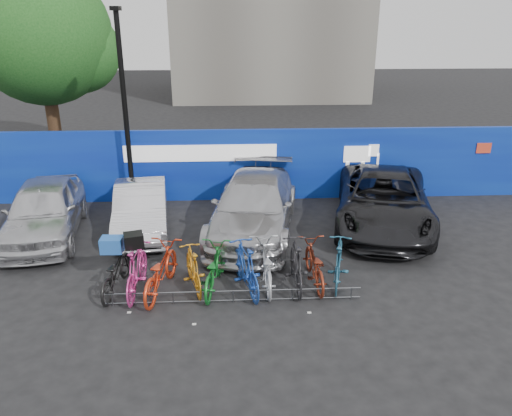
{
  "coord_description": "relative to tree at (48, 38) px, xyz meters",
  "views": [
    {
      "loc": [
        0.02,
        -10.04,
        5.85
      ],
      "look_at": [
        0.63,
        2.0,
        1.2
      ],
      "focal_mm": 35.0,
      "sensor_mm": 36.0,
      "label": 1
    }
  ],
  "objects": [
    {
      "name": "cargo_crate",
      "position": [
        4.13,
        -10.02,
        -3.92
      ],
      "size": [
        0.48,
        0.37,
        0.34
      ],
      "primitive_type": "cube",
      "rotation": [
        0.0,
        0.0,
        -0.03
      ],
      "color": "#2257AE",
      "rests_on": "bike_0"
    },
    {
      "name": "bike_0",
      "position": [
        4.13,
        -10.02,
        -4.58
      ],
      "size": [
        0.86,
        1.93,
        0.98
      ],
      "primitive_type": "imported",
      "rotation": [
        0.0,
        0.0,
        3.03
      ],
      "color": "black",
      "rests_on": "ground"
    },
    {
      "name": "car_1",
      "position": [
        4.16,
        -6.56,
        -4.39
      ],
      "size": [
        1.95,
        4.27,
        1.36
      ],
      "primitive_type": "imported",
      "rotation": [
        0.0,
        0.0,
        0.13
      ],
      "color": "silver",
      "rests_on": "ground"
    },
    {
      "name": "hoarding",
      "position": [
        6.78,
        -4.06,
        -3.86
      ],
      "size": [
        22.0,
        0.18,
        2.4
      ],
      "color": "#0A1C90",
      "rests_on": "ground"
    },
    {
      "name": "car_3",
      "position": [
        11.24,
        -6.53,
        -4.27
      ],
      "size": [
        3.94,
        6.19,
        1.59
      ],
      "primitive_type": "imported",
      "rotation": [
        0.0,
        0.0,
        -0.24
      ],
      "color": "black",
      "rests_on": "ground"
    },
    {
      "name": "cargo_topcase",
      "position": [
        4.63,
        -10.11,
        -3.78
      ],
      "size": [
        0.49,
        0.46,
        0.3
      ],
      "primitive_type": "cube",
      "rotation": [
        0.0,
        0.0,
        0.27
      ],
      "color": "black",
      "rests_on": "bike_1"
    },
    {
      "name": "lamppost",
      "position": [
        3.57,
        -4.66,
        -1.8
      ],
      "size": [
        0.25,
        0.5,
        6.11
      ],
      "color": "black",
      "rests_on": "ground"
    },
    {
      "name": "bike_8",
      "position": [
        8.65,
        -9.91,
        -4.57
      ],
      "size": [
        0.76,
        1.91,
        0.99
      ],
      "primitive_type": "imported",
      "rotation": [
        0.0,
        0.0,
        3.2
      ],
      "color": "maroon",
      "rests_on": "ground"
    },
    {
      "name": "bike_4",
      "position": [
        6.33,
        -10.05,
        -4.56
      ],
      "size": [
        0.96,
        2.0,
        1.01
      ],
      "primitive_type": "imported",
      "rotation": [
        0.0,
        0.0,
        2.99
      ],
      "color": "#126D22",
      "rests_on": "ground"
    },
    {
      "name": "car_0",
      "position": [
        1.54,
        -6.86,
        -4.28
      ],
      "size": [
        2.53,
        4.87,
        1.58
      ],
      "primitive_type": "imported",
      "rotation": [
        0.0,
        0.0,
        0.15
      ],
      "color": "silver",
      "rests_on": "ground"
    },
    {
      "name": "bike_1",
      "position": [
        4.63,
        -10.11,
        -4.5
      ],
      "size": [
        0.64,
        1.92,
        1.14
      ],
      "primitive_type": "imported",
      "rotation": [
        0.0,
        0.0,
        3.09
      ],
      "color": "#DB368F",
      "rests_on": "ground"
    },
    {
      "name": "ground",
      "position": [
        6.77,
        -10.06,
        -5.07
      ],
      "size": [
        100.0,
        100.0,
        0.0
      ],
      "primitive_type": "plane",
      "color": "black",
      "rests_on": "ground"
    },
    {
      "name": "bike_5",
      "position": [
        7.07,
        -10.14,
        -4.5
      ],
      "size": [
        1.01,
        1.98,
        1.15
      ],
      "primitive_type": "imported",
      "rotation": [
        0.0,
        0.0,
        3.4
      ],
      "color": "#1C43A6",
      "rests_on": "ground"
    },
    {
      "name": "bike_7",
      "position": [
        8.22,
        -10.02,
        -4.51
      ],
      "size": [
        0.53,
        1.86,
        1.12
      ],
      "primitive_type": "imported",
      "rotation": [
        0.0,
        0.0,
        3.14
      ],
      "color": "#252427",
      "rests_on": "ground"
    },
    {
      "name": "tree",
      "position": [
        0.0,
        0.0,
        0.0
      ],
      "size": [
        5.4,
        5.2,
        7.8
      ],
      "color": "#382314",
      "rests_on": "ground"
    },
    {
      "name": "bike_6",
      "position": [
        7.53,
        -9.94,
        -4.56
      ],
      "size": [
        0.73,
        1.97,
        1.03
      ],
      "primitive_type": "imported",
      "rotation": [
        0.0,
        0.0,
        3.17
      ],
      "color": "#A9ADB1",
      "rests_on": "ground"
    },
    {
      "name": "bike_9",
      "position": [
        9.21,
        -9.95,
        -4.53
      ],
      "size": [
        0.94,
        1.87,
        1.08
      ],
      "primitive_type": "imported",
      "rotation": [
        0.0,
        0.0,
        2.89
      ],
      "color": "#215570",
      "rests_on": "ground"
    },
    {
      "name": "bike_rack",
      "position": [
        6.77,
        -10.66,
        -4.91
      ],
      "size": [
        5.6,
        0.03,
        0.3
      ],
      "color": "#595B60",
      "rests_on": "ground"
    },
    {
      "name": "car_2",
      "position": [
        7.4,
        -6.86,
        -4.27
      ],
      "size": [
        3.14,
        5.8,
        1.59
      ],
      "primitive_type": "imported",
      "rotation": [
        0.0,
        0.0,
        -0.17
      ],
      "color": "#AEAEB3",
      "rests_on": "ground"
    },
    {
      "name": "bike_3",
      "position": [
        5.88,
        -10.0,
        -4.57
      ],
      "size": [
        0.88,
        1.73,
        1.0
      ],
      "primitive_type": "imported",
      "rotation": [
        0.0,
        0.0,
        3.4
      ],
      "color": "orange",
      "rests_on": "ground"
    },
    {
      "name": "bike_2",
      "position": [
        5.15,
        -10.13,
        -4.52
      ],
      "size": [
        1.13,
        2.18,
        1.09
      ],
      "primitive_type": "imported",
      "rotation": [
        0.0,
        0.0,
        2.94
      ],
      "color": "red",
      "rests_on": "ground"
    }
  ]
}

